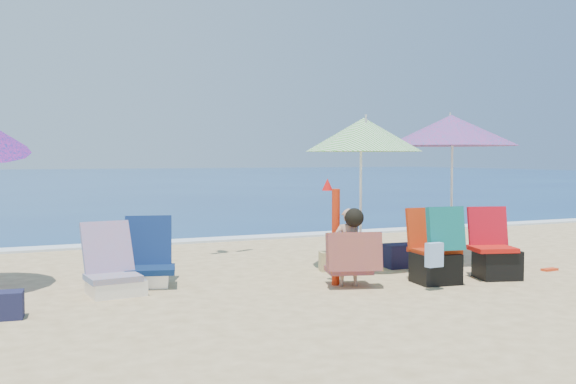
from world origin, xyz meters
name	(u,v)px	position (x,y,z in m)	size (l,w,h in m)	color
ground	(349,293)	(0.00, 0.00, 0.00)	(120.00, 120.00, 0.00)	#D8BC84
sea	(48,179)	(0.00, 45.00, -0.05)	(120.00, 80.00, 0.12)	navy
foam	(212,240)	(0.00, 5.10, 0.02)	(120.00, 0.50, 0.04)	white
umbrella_turquoise	(451,130)	(2.49, 1.40, 1.92)	(1.99, 1.99, 2.18)	silver
umbrella_striped	(364,135)	(0.94, 1.28, 1.83)	(1.93, 1.93, 2.10)	white
furled_umbrella	(334,227)	(0.09, 0.52, 0.70)	(0.18, 0.27, 1.27)	red
chair_navy	(146,267)	(-1.98, 1.42, 0.21)	(0.77, 0.89, 0.81)	#0C2044
chair_rainbow	(113,275)	(-2.42, 1.06, 0.21)	(0.65, 0.76, 0.79)	#C76D46
camp_chair_left	(495,257)	(2.14, 0.05, 0.27)	(0.69, 0.64, 0.90)	red
camp_chair_right	(436,255)	(1.24, 0.07, 0.34)	(0.71, 0.77, 0.95)	#A8280C
person_center	(350,249)	(0.20, 0.32, 0.45)	(0.69, 0.68, 0.93)	tan
bag_navy_a	(5,305)	(-3.55, 0.30, 0.13)	(0.36, 0.28, 0.26)	#191B38
bag_tan	(331,261)	(0.50, 1.38, 0.13)	(0.35, 0.29, 0.26)	tan
bag_navy_b	(399,256)	(1.51, 1.25, 0.16)	(0.45, 0.35, 0.32)	#181733
orange_item	(550,270)	(3.20, 0.18, 0.02)	(0.24, 0.12, 0.03)	red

